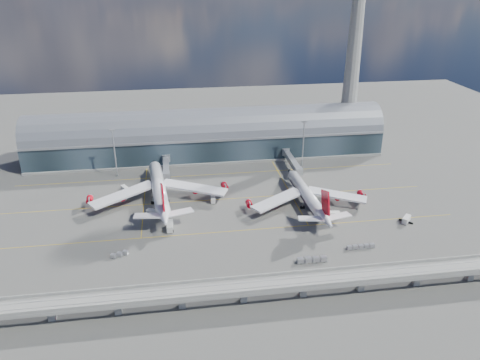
{
  "coord_description": "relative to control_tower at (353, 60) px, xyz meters",
  "views": [
    {
      "loc": [
        -19.33,
        -176.84,
        99.2
      ],
      "look_at": [
        8.53,
        10.0,
        14.0
      ],
      "focal_mm": 35.0,
      "sensor_mm": 36.0,
      "label": 1
    }
  ],
  "objects": [
    {
      "name": "jet_bridge_right",
      "position": [
        -42.26,
        -31.82,
        -46.46
      ],
      "size": [
        4.4,
        32.0,
        7.25
      ],
      "color": "gray",
      "rests_on": "ground"
    },
    {
      "name": "airliner_right",
      "position": [
        -45.7,
        -75.61,
        -46.75
      ],
      "size": [
        56.81,
        59.37,
        18.85
      ],
      "rotation": [
        0.0,
        0.0,
        0.04
      ],
      "color": "white",
      "rests_on": "ground"
    },
    {
      "name": "service_truck_3",
      "position": [
        -7.84,
        -96.68,
        -50.22
      ],
      "size": [
        5.5,
        5.67,
        2.76
      ],
      "rotation": [
        0.0,
        0.0,
        -0.75
      ],
      "color": "silver",
      "rests_on": "ground"
    },
    {
      "name": "guideway",
      "position": [
        -85.0,
        -138.0,
        -46.34
      ],
      "size": [
        220.0,
        8.5,
        7.2
      ],
      "color": "gray",
      "rests_on": "ground"
    },
    {
      "name": "cargo_train_2",
      "position": [
        -56.39,
        -119.63,
        -50.62
      ],
      "size": [
        11.68,
        2.17,
        1.94
      ],
      "rotation": [
        0.0,
        0.0,
        1.6
      ],
      "color": "gray",
      "rests_on": "ground"
    },
    {
      "name": "airliner_left",
      "position": [
        -112.62,
        -60.91,
        -45.6
      ],
      "size": [
        66.04,
        69.41,
        21.14
      ],
      "rotation": [
        0.0,
        0.0,
        0.09
      ],
      "color": "white",
      "rests_on": "ground"
    },
    {
      "name": "ground",
      "position": [
        -85.0,
        -83.0,
        -51.64
      ],
      "size": [
        500.0,
        500.0,
        0.0
      ],
      "primitive_type": "plane",
      "color": "#474744",
      "rests_on": "ground"
    },
    {
      "name": "terminal",
      "position": [
        -85.0,
        -5.01,
        -40.3
      ],
      "size": [
        200.0,
        30.0,
        28.0
      ],
      "color": "#1B272E",
      "rests_on": "ground"
    },
    {
      "name": "floodlight_mast_right",
      "position": [
        -35.0,
        -28.0,
        -38.0
      ],
      "size": [
        3.0,
        0.7,
        25.7
      ],
      "color": "gray",
      "rests_on": "ground"
    },
    {
      "name": "cargo_train_0",
      "position": [
        -127.46,
        -105.07,
        -50.83
      ],
      "size": [
        6.97,
        3.91,
        1.55
      ],
      "rotation": [
        0.0,
        0.0,
        1.19
      ],
      "color": "gray",
      "rests_on": "ground"
    },
    {
      "name": "taxi_lines",
      "position": [
        -85.0,
        -60.89,
        -51.63
      ],
      "size": [
        200.0,
        80.12,
        0.01
      ],
      "color": "gold",
      "rests_on": "ground"
    },
    {
      "name": "service_truck_4",
      "position": [
        -88.02,
        -65.42,
        -50.31
      ],
      "size": [
        2.49,
        4.66,
        2.63
      ],
      "rotation": [
        0.0,
        0.0,
        -0.06
      ],
      "color": "silver",
      "rests_on": "ground"
    },
    {
      "name": "jet_bridge_left",
      "position": [
        -109.32,
        -29.88,
        -46.46
      ],
      "size": [
        4.4,
        28.0,
        7.25
      ],
      "color": "gray",
      "rests_on": "ground"
    },
    {
      "name": "control_tower",
      "position": [
        0.0,
        0.0,
        0.0
      ],
      "size": [
        19.0,
        19.0,
        103.0
      ],
      "color": "gray",
      "rests_on": "ground"
    },
    {
      "name": "service_truck_0",
      "position": [
        -108.22,
        -87.77,
        -50.1
      ],
      "size": [
        2.79,
        7.29,
        2.98
      ],
      "rotation": [
        0.0,
        0.0,
        -0.04
      ],
      "color": "silver",
      "rests_on": "ground"
    },
    {
      "name": "floodlight_mast_left",
      "position": [
        -135.0,
        -28.0,
        -38.0
      ],
      "size": [
        3.0,
        0.7,
        25.7
      ],
      "color": "gray",
      "rests_on": "ground"
    },
    {
      "name": "service_truck_1",
      "position": [
        -115.88,
        -74.02,
        -50.25
      ],
      "size": [
        5.2,
        3.97,
        2.74
      ],
      "rotation": [
        0.0,
        0.0,
        1.14
      ],
      "color": "silver",
      "rests_on": "ground"
    },
    {
      "name": "service_truck_2",
      "position": [
        -39.47,
        -88.58,
        -49.94
      ],
      "size": [
        9.23,
        3.68,
        3.26
      ],
      "rotation": [
        0.0,
        0.0,
        1.45
      ],
      "color": "silver",
      "rests_on": "ground"
    },
    {
      "name": "service_truck_5",
      "position": [
        -129.6,
        -47.23,
        -50.3
      ],
      "size": [
        4.37,
        5.73,
        2.61
      ],
      "rotation": [
        0.0,
        0.0,
        0.49
      ],
      "color": "silver",
      "rests_on": "ground"
    },
    {
      "name": "cargo_train_1",
      "position": [
        -34.92,
        -113.4,
        -50.85
      ],
      "size": [
        11.44,
        1.63,
        1.52
      ],
      "rotation": [
        0.0,
        0.0,
        1.55
      ],
      "color": "gray",
      "rests_on": "ground"
    }
  ]
}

